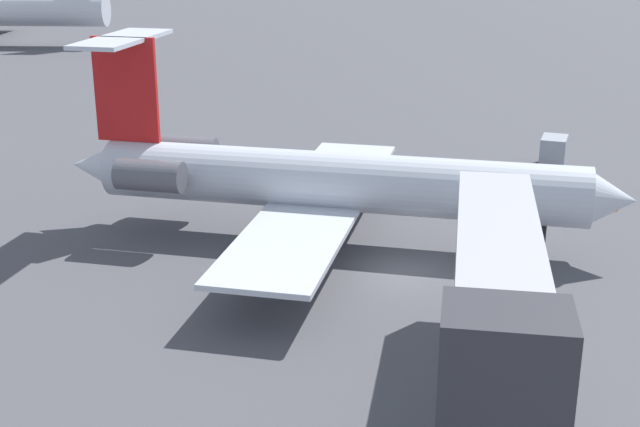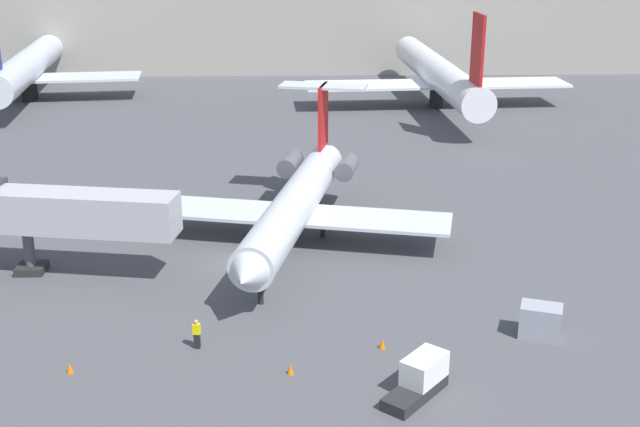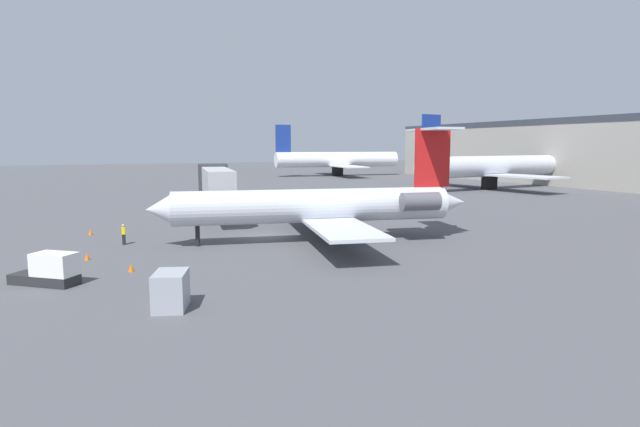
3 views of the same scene
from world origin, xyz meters
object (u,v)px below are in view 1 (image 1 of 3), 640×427
regional_jet (321,179)px  jet_bridge (498,292)px  traffic_cone_near (616,206)px  cargo_container_uld (553,151)px

regional_jet → jet_bridge: regional_jet is taller
regional_jet → traffic_cone_near: size_ratio=49.13×
regional_jet → traffic_cone_near: bearing=-73.8°
jet_bridge → traffic_cone_near: (20.08, -10.33, -3.98)m
regional_jet → jet_bridge: (-15.51, -5.37, 1.14)m
cargo_container_uld → traffic_cone_near: 8.94m
regional_jet → cargo_container_uld: bearing=-47.3°
cargo_container_uld → traffic_cone_near: cargo_container_uld is taller
cargo_container_uld → traffic_cone_near: size_ratio=4.73×
jet_bridge → traffic_cone_near: jet_bridge is taller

